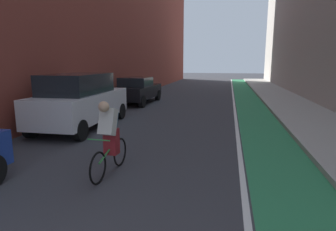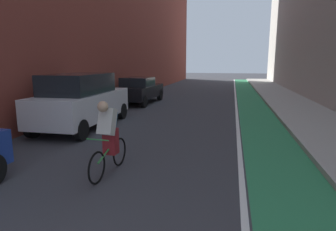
# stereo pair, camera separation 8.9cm
# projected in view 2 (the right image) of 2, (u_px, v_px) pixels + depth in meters

# --- Properties ---
(ground_plane) EXTENTS (97.54, 97.54, 0.00)m
(ground_plane) POSITION_uv_depth(u_px,v_px,m) (195.00, 101.00, 17.59)
(ground_plane) COLOR #38383D
(bike_lane_paint) EXTENTS (1.60, 44.33, 0.00)m
(bike_lane_paint) POSITION_uv_depth(u_px,v_px,m) (249.00, 99.00, 18.77)
(bike_lane_paint) COLOR #2D8451
(bike_lane_paint) RESTS_ON ground
(lane_divider_stripe) EXTENTS (0.12, 44.33, 0.00)m
(lane_divider_stripe) POSITION_uv_depth(u_px,v_px,m) (236.00, 98.00, 18.97)
(lane_divider_stripe) COLOR white
(lane_divider_stripe) RESTS_ON ground
(sidewalk_right) EXTENTS (2.72, 44.33, 0.14)m
(sidewalk_right) POSITION_uv_depth(u_px,v_px,m) (284.00, 99.00, 18.29)
(sidewalk_right) COLOR #A8A59E
(sidewalk_right) RESTS_ON ground
(building_facade_right) EXTENTS (2.40, 40.33, 10.53)m
(building_facade_right) POSITION_uv_depth(u_px,v_px,m) (326.00, 18.00, 18.68)
(building_facade_right) COLOR #B2ADA3
(building_facade_right) RESTS_ON ground
(parked_suv_white) EXTENTS (1.99, 4.66, 1.98)m
(parked_suv_white) POSITION_uv_depth(u_px,v_px,m) (82.00, 100.00, 10.32)
(parked_suv_white) COLOR silver
(parked_suv_white) RESTS_ON ground
(parked_sedan_black) EXTENTS (1.97, 4.29, 1.53)m
(parked_sedan_black) POSITION_uv_depth(u_px,v_px,m) (139.00, 90.00, 16.59)
(parked_sedan_black) COLOR black
(parked_sedan_black) RESTS_ON ground
(cyclist_mid) EXTENTS (0.48, 1.71, 1.61)m
(cyclist_mid) POSITION_uv_depth(u_px,v_px,m) (109.00, 135.00, 5.97)
(cyclist_mid) COLOR black
(cyclist_mid) RESTS_ON ground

